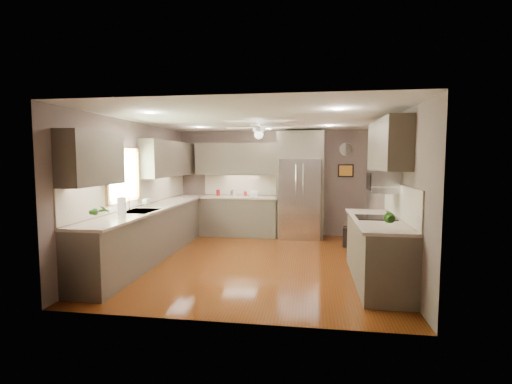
% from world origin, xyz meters
% --- Properties ---
extents(floor, '(5.00, 5.00, 0.00)m').
position_xyz_m(floor, '(0.00, 0.00, 0.00)').
color(floor, '#4B270A').
rests_on(floor, ground).
extents(ceiling, '(5.00, 5.00, 0.00)m').
position_xyz_m(ceiling, '(0.00, 0.00, 2.50)').
color(ceiling, white).
rests_on(ceiling, ground).
extents(wall_back, '(4.50, 0.00, 4.50)m').
position_xyz_m(wall_back, '(0.00, 2.50, 1.25)').
color(wall_back, '#68564F').
rests_on(wall_back, ground).
extents(wall_front, '(4.50, 0.00, 4.50)m').
position_xyz_m(wall_front, '(0.00, -2.50, 1.25)').
color(wall_front, '#68564F').
rests_on(wall_front, ground).
extents(wall_left, '(0.00, 5.00, 5.00)m').
position_xyz_m(wall_left, '(-2.25, 0.00, 1.25)').
color(wall_left, '#68564F').
rests_on(wall_left, ground).
extents(wall_right, '(0.00, 5.00, 5.00)m').
position_xyz_m(wall_right, '(2.25, 0.00, 1.25)').
color(wall_right, '#68564F').
rests_on(wall_right, ground).
extents(canister_a, '(0.11, 0.11, 0.14)m').
position_xyz_m(canister_a, '(-1.25, 2.20, 1.02)').
color(canister_a, maroon).
rests_on(canister_a, back_run).
extents(canister_b, '(0.10, 0.10, 0.14)m').
position_xyz_m(canister_b, '(-0.91, 2.21, 1.01)').
color(canister_b, silver).
rests_on(canister_b, back_run).
extents(canister_c, '(0.13, 0.13, 0.18)m').
position_xyz_m(canister_c, '(-0.86, 2.21, 1.03)').
color(canister_c, beige).
rests_on(canister_c, back_run).
extents(canister_d, '(0.08, 0.08, 0.11)m').
position_xyz_m(canister_d, '(-0.60, 2.25, 1.00)').
color(canister_d, maroon).
rests_on(canister_d, back_run).
extents(soap_bottle, '(0.10, 0.10, 0.21)m').
position_xyz_m(soap_bottle, '(-2.05, 0.03, 1.04)').
color(soap_bottle, white).
rests_on(soap_bottle, left_run).
extents(potted_plant_left, '(0.20, 0.16, 0.32)m').
position_xyz_m(potted_plant_left, '(-1.95, -1.67, 1.10)').
color(potted_plant_left, '#285B1A').
rests_on(potted_plant_left, left_run).
extents(potted_plant_right, '(0.18, 0.14, 0.31)m').
position_xyz_m(potted_plant_right, '(1.92, -1.65, 1.10)').
color(potted_plant_right, '#285B1A').
rests_on(potted_plant_right, right_run).
extents(bowl, '(0.24, 0.24, 0.06)m').
position_xyz_m(bowl, '(-0.36, 2.19, 0.97)').
color(bowl, beige).
rests_on(bowl, back_run).
extents(left_run, '(0.65, 4.70, 1.45)m').
position_xyz_m(left_run, '(-1.95, 0.15, 0.48)').
color(left_run, '#4D4538').
rests_on(left_run, ground).
extents(back_run, '(1.85, 0.65, 1.45)m').
position_xyz_m(back_run, '(-0.72, 2.20, 0.48)').
color(back_run, '#4D4538').
rests_on(back_run, ground).
extents(uppers, '(4.50, 4.70, 0.95)m').
position_xyz_m(uppers, '(-0.74, 0.71, 1.87)').
color(uppers, '#4D4538').
rests_on(uppers, wall_left).
extents(window, '(0.05, 1.12, 0.92)m').
position_xyz_m(window, '(-2.22, -0.50, 1.55)').
color(window, '#BFF2B2').
rests_on(window, wall_left).
extents(sink, '(0.50, 0.70, 0.32)m').
position_xyz_m(sink, '(-1.93, -0.50, 0.91)').
color(sink, silver).
rests_on(sink, left_run).
extents(refrigerator, '(1.06, 0.75, 2.45)m').
position_xyz_m(refrigerator, '(0.70, 2.16, 1.19)').
color(refrigerator, silver).
rests_on(refrigerator, ground).
extents(right_run, '(0.70, 2.20, 1.45)m').
position_xyz_m(right_run, '(1.93, -0.80, 0.48)').
color(right_run, '#4D4538').
rests_on(right_run, ground).
extents(microwave, '(0.43, 0.55, 0.34)m').
position_xyz_m(microwave, '(2.03, -0.55, 1.48)').
color(microwave, silver).
rests_on(microwave, wall_right).
extents(ceiling_fan, '(1.18, 1.18, 0.32)m').
position_xyz_m(ceiling_fan, '(-0.00, 0.30, 2.33)').
color(ceiling_fan, white).
rests_on(ceiling_fan, ceiling).
extents(recessed_lights, '(2.84, 3.14, 0.01)m').
position_xyz_m(recessed_lights, '(-0.04, 0.40, 2.49)').
color(recessed_lights, white).
rests_on(recessed_lights, ceiling).
extents(wall_clock, '(0.30, 0.03, 0.30)m').
position_xyz_m(wall_clock, '(1.75, 2.48, 2.05)').
color(wall_clock, white).
rests_on(wall_clock, wall_back).
extents(framed_print, '(0.36, 0.03, 0.30)m').
position_xyz_m(framed_print, '(1.75, 2.48, 1.55)').
color(framed_print, black).
rests_on(framed_print, wall_back).
extents(stool, '(0.41, 0.41, 0.45)m').
position_xyz_m(stool, '(1.81, 1.33, 0.24)').
color(stool, black).
rests_on(stool, ground).
extents(paper_towel, '(0.13, 0.13, 0.32)m').
position_xyz_m(paper_towel, '(-1.95, -1.08, 1.08)').
color(paper_towel, white).
rests_on(paper_towel, left_run).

